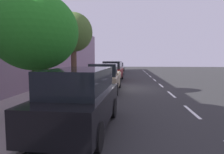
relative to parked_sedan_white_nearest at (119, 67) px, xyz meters
The scene contains 17 objects.
ground 19.98m from the parked_sedan_white_nearest, 93.80° to the left, with size 76.23×76.23×0.00m, color #2C2C2C.
sidewalk 20.15m from the parked_sedan_white_nearest, 81.49° to the left, with size 3.88×47.64×0.13m, color #A79897.
curb_edge 19.95m from the parked_sedan_white_nearest, 87.23° to the left, with size 0.16×47.64×0.13m, color gray.
lane_stripe_centre 20.79m from the parked_sedan_white_nearest, 102.33° to the left, with size 0.14×48.40×0.01m.
lane_stripe_bike_edge 19.94m from the parked_sedan_white_nearest, 91.46° to the left, with size 0.12×47.64×0.01m, color white.
building_facade 20.72m from the parked_sedan_white_nearest, 75.44° to the left, with size 0.50×47.64×6.35m, color gray.
parked_sedan_white_nearest is the anchor object (origin of this frame).
parked_sedan_grey_second 6.75m from the parked_sedan_white_nearest, 90.30° to the left, with size 1.90×4.43×1.52m.
parked_suv_red_mid 14.61m from the parked_sedan_white_nearest, 90.26° to the left, with size 2.09×4.76×1.99m.
parked_pickup_tan_far 21.56m from the parked_sedan_white_nearest, 90.15° to the left, with size 2.07×5.32×1.95m.
parked_suv_black_farthest 29.16m from the parked_sedan_white_nearest, 90.25° to the left, with size 2.16×4.80×1.99m.
bicycle_at_curb 19.93m from the parked_sedan_white_nearest, 88.57° to the left, with size 1.69×0.55×0.74m.
cyclist_with_backpack 19.49m from the parked_sedan_white_nearest, 87.87° to the left, with size 0.42×0.62×1.65m.
street_tree_near_cyclist 22.68m from the parked_sedan_white_nearest, 85.11° to the left, with size 2.49×2.49×5.14m.
street_tree_mid_block 28.04m from the parked_sedan_white_nearest, 86.07° to the left, with size 3.32×3.32×4.70m.
pedestrian_on_phone 23.38m from the parked_sedan_white_nearest, 81.61° to the left, with size 0.41×0.52×1.71m.
fire_hydrant 9.14m from the parked_sedan_white_nearest, 81.24° to the left, with size 0.22×0.22×0.84m.
Camera 1 is at (-0.35, 15.54, 2.33)m, focal length 32.40 mm.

